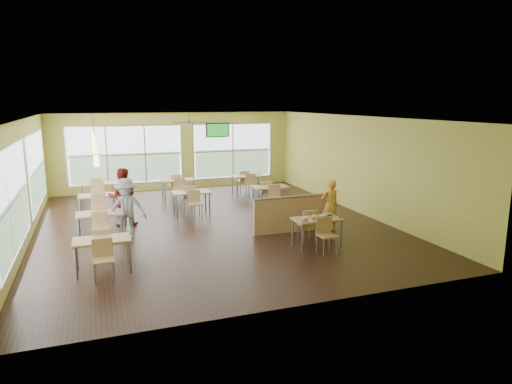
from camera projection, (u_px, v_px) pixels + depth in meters
room at (211, 172)px, 13.52m from camera, size 12.00×12.04×3.20m
window_bays at (113, 167)px, 15.51m from camera, size 9.24×10.24×2.38m
main_table at (317, 223)px, 11.61m from camera, size 1.22×1.52×0.87m
half_wall_divider at (293, 214)px, 12.97m from camera, size 2.40×0.14×1.04m
dining_tables at (167, 195)px, 14.95m from camera, size 6.92×8.72×0.87m
pendant_lights at (95, 145)px, 12.92m from camera, size 0.11×7.31×0.86m
ceiling_fan at (189, 122)px, 16.03m from camera, size 1.25×1.25×0.29m
tv_backwall at (217, 130)px, 19.39m from camera, size 1.00×0.07×0.60m
man_plaid at (330, 206)px, 12.92m from camera, size 0.58×0.40×1.52m
patron_maroon at (123, 197)px, 13.53m from camera, size 0.93×0.77×1.74m
patron_grey at (127, 208)px, 12.32m from camera, size 1.20×0.89×1.65m
cup_blue at (306, 219)px, 11.23m from camera, size 0.10×0.10×0.36m
cup_yellow at (314, 218)px, 11.30m from camera, size 0.11×0.11×0.38m
cup_red_near at (322, 217)px, 11.47m from camera, size 0.09×0.09×0.34m
cup_red_far at (326, 216)px, 11.56m from camera, size 0.09×0.09×0.31m
food_basket at (329, 214)px, 11.85m from camera, size 0.24×0.24×0.06m
ketchup_cup at (340, 218)px, 11.57m from camera, size 0.06×0.06×0.03m
wrapper_left at (305, 221)px, 11.26m from camera, size 0.18×0.16×0.04m
wrapper_mid at (316, 217)px, 11.63m from camera, size 0.22×0.20×0.05m
wrapper_right at (330, 220)px, 11.39m from camera, size 0.17×0.16×0.04m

